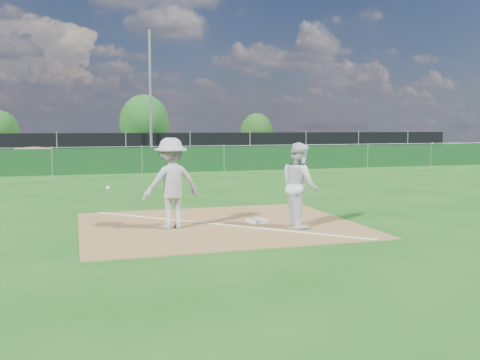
{
  "coord_description": "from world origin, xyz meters",
  "views": [
    {
      "loc": [
        -3.03,
        -10.32,
        2.19
      ],
      "look_at": [
        0.48,
        1.0,
        1.0
      ],
      "focal_mm": 40.0,
      "sensor_mm": 36.0,
      "label": 1
    }
  ],
  "objects_px": {
    "light_pole": "(150,97)",
    "tree_mid": "(144,123)",
    "car_left": "(3,150)",
    "first_base": "(257,220)",
    "car_mid": "(79,146)",
    "car_right": "(186,148)",
    "tree_right": "(257,132)",
    "tree_left": "(0,132)",
    "runner": "(299,185)",
    "play_at_first": "(171,183)"
  },
  "relations": [
    {
      "from": "car_left",
      "to": "runner",
      "type": "bearing_deg",
      "value": -157.14
    },
    {
      "from": "first_base",
      "to": "car_mid",
      "type": "xyz_separation_m",
      "value": [
        -3.61,
        27.31,
        0.78
      ]
    },
    {
      "from": "tree_left",
      "to": "tree_mid",
      "type": "height_order",
      "value": "tree_mid"
    },
    {
      "from": "light_pole",
      "to": "tree_right",
      "type": "height_order",
      "value": "light_pole"
    },
    {
      "from": "tree_right",
      "to": "runner",
      "type": "bearing_deg",
      "value": -107.55
    },
    {
      "from": "play_at_first",
      "to": "tree_left",
      "type": "distance_m",
      "value": 33.44
    },
    {
      "from": "light_pole",
      "to": "car_mid",
      "type": "height_order",
      "value": "light_pole"
    },
    {
      "from": "runner",
      "to": "tree_mid",
      "type": "height_order",
      "value": "tree_mid"
    },
    {
      "from": "runner",
      "to": "tree_mid",
      "type": "distance_m",
      "value": 34.65
    },
    {
      "from": "light_pole",
      "to": "car_left",
      "type": "relative_size",
      "value": 2.01
    },
    {
      "from": "light_pole",
      "to": "tree_right",
      "type": "distance_m",
      "value": 16.2
    },
    {
      "from": "runner",
      "to": "tree_left",
      "type": "relative_size",
      "value": 0.54
    },
    {
      "from": "car_mid",
      "to": "tree_right",
      "type": "distance_m",
      "value": 16.35
    },
    {
      "from": "light_pole",
      "to": "tree_left",
      "type": "distance_m",
      "value": 14.82
    },
    {
      "from": "first_base",
      "to": "car_right",
      "type": "xyz_separation_m",
      "value": [
        3.71,
        26.36,
        0.6
      ]
    },
    {
      "from": "play_at_first",
      "to": "car_right",
      "type": "distance_m",
      "value": 27.09
    },
    {
      "from": "runner",
      "to": "car_left",
      "type": "height_order",
      "value": "runner"
    },
    {
      "from": "play_at_first",
      "to": "car_mid",
      "type": "distance_m",
      "value": 27.49
    },
    {
      "from": "runner",
      "to": "tree_mid",
      "type": "relative_size",
      "value": 0.38
    },
    {
      "from": "light_pole",
      "to": "car_mid",
      "type": "distance_m",
      "value": 7.71
    },
    {
      "from": "car_mid",
      "to": "play_at_first",
      "type": "bearing_deg",
      "value": -155.01
    },
    {
      "from": "tree_mid",
      "to": "tree_right",
      "type": "bearing_deg",
      "value": -2.38
    },
    {
      "from": "car_left",
      "to": "car_right",
      "type": "xyz_separation_m",
      "value": [
        12.12,
        -0.31,
        -0.03
      ]
    },
    {
      "from": "tree_left",
      "to": "first_base",
      "type": "bearing_deg",
      "value": -74.11
    },
    {
      "from": "runner",
      "to": "tree_right",
      "type": "bearing_deg",
      "value": -18.82
    },
    {
      "from": "first_base",
      "to": "car_mid",
      "type": "distance_m",
      "value": 27.56
    },
    {
      "from": "car_left",
      "to": "tree_right",
      "type": "relative_size",
      "value": 1.18
    },
    {
      "from": "car_right",
      "to": "first_base",
      "type": "bearing_deg",
      "value": 159.76
    },
    {
      "from": "tree_right",
      "to": "car_mid",
      "type": "bearing_deg",
      "value": -157.98
    },
    {
      "from": "car_left",
      "to": "tree_left",
      "type": "distance_m",
      "value": 5.99
    },
    {
      "from": "first_base",
      "to": "tree_mid",
      "type": "xyz_separation_m",
      "value": [
        1.73,
        33.84,
        2.44
      ]
    },
    {
      "from": "light_pole",
      "to": "tree_mid",
      "type": "distance_m",
      "value": 12.31
    },
    {
      "from": "car_right",
      "to": "tree_mid",
      "type": "height_order",
      "value": "tree_mid"
    },
    {
      "from": "car_right",
      "to": "tree_right",
      "type": "distance_m",
      "value": 10.59
    },
    {
      "from": "first_base",
      "to": "runner",
      "type": "xyz_separation_m",
      "value": [
        0.71,
        -0.76,
        0.87
      ]
    },
    {
      "from": "car_mid",
      "to": "light_pole",
      "type": "bearing_deg",
      "value": -121.65
    },
    {
      "from": "tree_left",
      "to": "tree_right",
      "type": "xyz_separation_m",
      "value": [
        20.77,
        0.92,
        -0.02
      ]
    },
    {
      "from": "car_mid",
      "to": "tree_left",
      "type": "bearing_deg",
      "value": 68.93
    },
    {
      "from": "car_left",
      "to": "tree_right",
      "type": "height_order",
      "value": "tree_right"
    },
    {
      "from": "tree_mid",
      "to": "car_mid",
      "type": "bearing_deg",
      "value": -129.27
    },
    {
      "from": "car_right",
      "to": "tree_left",
      "type": "relative_size",
      "value": 1.3
    },
    {
      "from": "car_left",
      "to": "light_pole",
      "type": "bearing_deg",
      "value": -114.52
    },
    {
      "from": "tree_right",
      "to": "light_pole",
      "type": "bearing_deg",
      "value": -132.88
    },
    {
      "from": "car_left",
      "to": "tree_mid",
      "type": "distance_m",
      "value": 12.55
    },
    {
      "from": "play_at_first",
      "to": "runner",
      "type": "xyz_separation_m",
      "value": [
        2.68,
        -0.63,
        -0.06
      ]
    },
    {
      "from": "car_mid",
      "to": "car_left",
      "type": "bearing_deg",
      "value": 119.19
    },
    {
      "from": "light_pole",
      "to": "car_mid",
      "type": "relative_size",
      "value": 1.59
    },
    {
      "from": "play_at_first",
      "to": "car_right",
      "type": "relative_size",
      "value": 0.46
    },
    {
      "from": "car_left",
      "to": "car_mid",
      "type": "relative_size",
      "value": 0.79
    },
    {
      "from": "play_at_first",
      "to": "car_right",
      "type": "bearing_deg",
      "value": 77.88
    }
  ]
}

